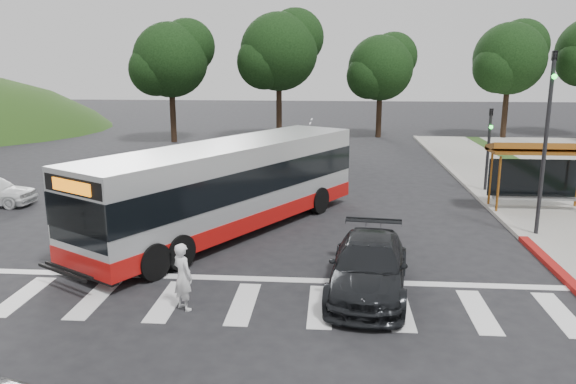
# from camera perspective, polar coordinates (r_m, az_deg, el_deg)

# --- Properties ---
(ground) EXTENTS (140.00, 140.00, 0.00)m
(ground) POSITION_cam_1_polar(r_m,az_deg,el_deg) (19.56, -2.26, -5.19)
(ground) COLOR black
(ground) RESTS_ON ground
(sidewalk_east) EXTENTS (4.00, 40.00, 0.12)m
(sidewalk_east) POSITION_cam_1_polar(r_m,az_deg,el_deg) (28.51, 22.32, -0.16)
(sidewalk_east) COLOR gray
(sidewalk_east) RESTS_ON ground
(curb_east) EXTENTS (0.30, 40.00, 0.15)m
(curb_east) POSITION_cam_1_polar(r_m,az_deg,el_deg) (27.96, 18.42, -0.06)
(curb_east) COLOR #9E9991
(curb_east) RESTS_ON ground
(curb_east_red) EXTENTS (0.32, 6.00, 0.15)m
(curb_east_red) POSITION_cam_1_polar(r_m,az_deg,el_deg) (18.79, 25.56, -7.08)
(curb_east_red) COLOR maroon
(curb_east_red) RESTS_ON ground
(crosswalk_ladder) EXTENTS (18.00, 2.60, 0.01)m
(crosswalk_ladder) POSITION_cam_1_polar(r_m,az_deg,el_deg) (14.95, -4.55, -11.21)
(crosswalk_ladder) COLOR silver
(crosswalk_ladder) RESTS_ON ground
(bus_shelter) EXTENTS (4.20, 1.60, 2.86)m
(bus_shelter) POSITION_cam_1_polar(r_m,az_deg,el_deg) (25.33, 24.28, 3.37)
(bus_shelter) COLOR brown
(bus_shelter) RESTS_ON sidewalk_east
(traffic_signal_ne_tall) EXTENTS (0.18, 0.37, 6.50)m
(traffic_signal_ne_tall) POSITION_cam_1_polar(r_m,az_deg,el_deg) (21.36, 24.81, 5.84)
(traffic_signal_ne_tall) COLOR black
(traffic_signal_ne_tall) RESTS_ON ground
(traffic_signal_ne_short) EXTENTS (0.18, 0.37, 4.00)m
(traffic_signal_ne_short) POSITION_cam_1_polar(r_m,az_deg,el_deg) (28.15, 19.74, 4.91)
(traffic_signal_ne_short) COLOR black
(traffic_signal_ne_short) RESTS_ON ground
(tree_ne_a) EXTENTS (6.16, 5.74, 9.30)m
(tree_ne_a) POSITION_cam_1_polar(r_m,az_deg,el_deg) (48.51, 21.66, 12.59)
(tree_ne_a) COLOR black
(tree_ne_a) RESTS_ON parking_lot
(tree_north_a) EXTENTS (6.60, 6.15, 10.17)m
(tree_north_a) POSITION_cam_1_polar(r_m,az_deg,el_deg) (44.69, -0.82, 14.20)
(tree_north_a) COLOR black
(tree_north_a) RESTS_ON ground
(tree_north_b) EXTENTS (5.72, 5.33, 8.43)m
(tree_north_b) POSITION_cam_1_polar(r_m,az_deg,el_deg) (46.65, 9.48, 12.44)
(tree_north_b) COLOR black
(tree_north_b) RESTS_ON ground
(tree_north_c) EXTENTS (6.16, 5.74, 9.30)m
(tree_north_c) POSITION_cam_1_polar(r_m,az_deg,el_deg) (44.20, -11.74, 13.12)
(tree_north_c) COLOR black
(tree_north_c) RESTS_ON ground
(transit_bus) EXTENTS (8.88, 12.27, 3.27)m
(transit_bus) POSITION_cam_1_polar(r_m,az_deg,el_deg) (20.51, -5.97, 0.36)
(transit_bus) COLOR #ABADAF
(transit_bus) RESTS_ON ground
(pedestrian) EXTENTS (0.76, 0.73, 1.75)m
(pedestrian) POSITION_cam_1_polar(r_m,az_deg,el_deg) (14.52, -10.64, -8.44)
(pedestrian) COLOR silver
(pedestrian) RESTS_ON ground
(dark_sedan) EXTENTS (2.62, 5.25, 1.46)m
(dark_sedan) POSITION_cam_1_polar(r_m,az_deg,el_deg) (15.49, 8.19, -7.51)
(dark_sedan) COLOR black
(dark_sedan) RESTS_ON ground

